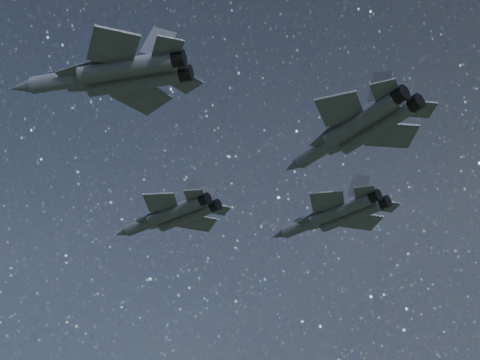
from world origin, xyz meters
The scene contains 4 objects.
jet_lead centered at (-12.93, 5.34, 146.95)m, with size 16.69×11.76×4.22m.
jet_left centered at (5.85, 10.92, 144.10)m, with size 16.45×11.39×4.13m.
jet_right centered at (-0.22, -19.37, 145.95)m, with size 17.55×11.72×4.45m.
jet_slot centered at (14.07, -0.85, 145.77)m, with size 18.00×12.03×4.56m.
Camera 1 is at (35.97, -55.36, 105.41)m, focal length 55.00 mm.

